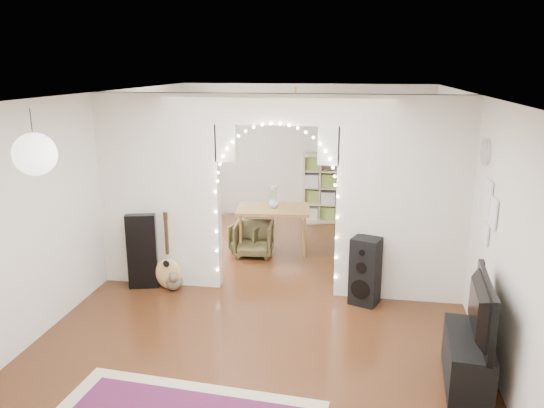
% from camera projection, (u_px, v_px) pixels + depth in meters
% --- Properties ---
extents(floor, '(7.50, 7.50, 0.00)m').
position_uv_depth(floor, '(277.00, 289.00, 7.46)').
color(floor, black).
rests_on(floor, ground).
extents(ceiling, '(5.00, 7.50, 0.02)m').
position_uv_depth(ceiling, '(277.00, 93.00, 6.78)').
color(ceiling, white).
rests_on(ceiling, wall_back).
extents(wall_back, '(5.00, 0.02, 2.70)m').
position_uv_depth(wall_back, '(305.00, 152.00, 10.70)').
color(wall_back, silver).
rests_on(wall_back, floor).
extents(wall_front, '(5.00, 0.02, 2.70)m').
position_uv_depth(wall_front, '(191.00, 327.00, 3.54)').
color(wall_front, silver).
rests_on(wall_front, floor).
extents(wall_left, '(0.02, 7.50, 2.70)m').
position_uv_depth(wall_left, '(103.00, 189.00, 7.51)').
color(wall_left, silver).
rests_on(wall_left, floor).
extents(wall_right, '(0.02, 7.50, 2.70)m').
position_uv_depth(wall_right, '(471.00, 203.00, 6.73)').
color(wall_right, silver).
rests_on(wall_right, floor).
extents(divider_wall, '(5.00, 0.20, 2.70)m').
position_uv_depth(divider_wall, '(277.00, 190.00, 7.10)').
color(divider_wall, silver).
rests_on(divider_wall, floor).
extents(fairy_lights, '(1.64, 0.04, 1.60)m').
position_uv_depth(fairy_lights, '(275.00, 183.00, 6.95)').
color(fairy_lights, '#FFEABF').
rests_on(fairy_lights, divider_wall).
extents(window, '(0.04, 1.20, 1.40)m').
position_uv_depth(window, '(152.00, 157.00, 9.19)').
color(window, white).
rests_on(window, wall_left).
extents(wall_clock, '(0.03, 0.31, 0.31)m').
position_uv_depth(wall_clock, '(486.00, 152.00, 5.97)').
color(wall_clock, white).
rests_on(wall_clock, wall_right).
extents(picture_frames, '(0.02, 0.50, 0.70)m').
position_uv_depth(picture_frames, '(489.00, 213.00, 5.74)').
color(picture_frames, white).
rests_on(picture_frames, wall_right).
extents(paper_lantern, '(0.40, 0.40, 0.40)m').
position_uv_depth(paper_lantern, '(35.00, 154.00, 4.90)').
color(paper_lantern, white).
rests_on(paper_lantern, ceiling).
extents(ceiling_fan, '(1.10, 1.10, 0.30)m').
position_uv_depth(ceiling_fan, '(295.00, 106.00, 8.77)').
color(ceiling_fan, '#BF883F').
rests_on(ceiling_fan, ceiling).
extents(guitar_case, '(0.43, 0.24, 1.07)m').
position_uv_depth(guitar_case, '(142.00, 252.00, 7.38)').
color(guitar_case, black).
rests_on(guitar_case, floor).
extents(acoustic_guitar, '(0.40, 0.24, 0.95)m').
position_uv_depth(acoustic_guitar, '(168.00, 261.00, 7.35)').
color(acoustic_guitar, tan).
rests_on(acoustic_guitar, floor).
extents(tabby_cat, '(0.30, 0.49, 0.32)m').
position_uv_depth(tabby_cat, '(174.00, 281.00, 7.40)').
color(tabby_cat, brown).
rests_on(tabby_cat, floor).
extents(floor_speaker, '(0.44, 0.41, 0.90)m').
position_uv_depth(floor_speaker, '(365.00, 271.00, 6.90)').
color(floor_speaker, black).
rests_on(floor_speaker, floor).
extents(media_console, '(0.48, 1.03, 0.50)m').
position_uv_depth(media_console, '(467.00, 360.00, 5.19)').
color(media_console, black).
rests_on(media_console, floor).
extents(tv, '(0.23, 1.08, 0.62)m').
position_uv_depth(tv, '(473.00, 308.00, 5.04)').
color(tv, black).
rests_on(tv, media_console).
extents(bookcase, '(1.38, 0.73, 1.38)m').
position_uv_depth(bookcase, '(337.00, 188.00, 10.52)').
color(bookcase, '#BFAE8A').
rests_on(bookcase, floor).
extents(dining_table, '(1.28, 0.92, 0.76)m').
position_uv_depth(dining_table, '(273.00, 212.00, 8.82)').
color(dining_table, brown).
rests_on(dining_table, floor).
extents(flower_vase, '(0.20, 0.20, 0.19)m').
position_uv_depth(flower_vase, '(273.00, 202.00, 8.78)').
color(flower_vase, silver).
rests_on(flower_vase, dining_table).
extents(dining_chair_left, '(0.60, 0.61, 0.46)m').
position_uv_depth(dining_chair_left, '(247.00, 237.00, 8.97)').
color(dining_chair_left, '#484124').
rests_on(dining_chair_left, floor).
extents(dining_chair_right, '(0.64, 0.65, 0.56)m').
position_uv_depth(dining_chair_right, '(254.00, 239.00, 8.73)').
color(dining_chair_right, '#484124').
rests_on(dining_chair_right, floor).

